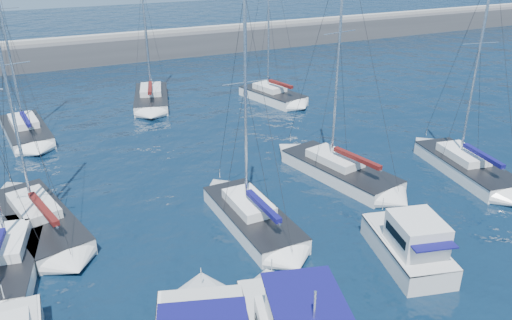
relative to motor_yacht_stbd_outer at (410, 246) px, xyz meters
name	(u,v)px	position (x,y,z in m)	size (l,w,h in m)	color
ground	(298,288)	(-6.13, 0.51, -0.94)	(220.00, 220.00, 0.00)	black
breakwater	(106,53)	(-6.13, 52.51, 0.11)	(160.00, 6.00, 4.45)	#424244
motor_yacht_stbd_outer	(410,246)	(0.00, 0.00, 0.00)	(3.98, 6.17, 3.20)	silver
sailboat_mid_a	(6,259)	(-18.62, 8.14, -0.42)	(4.41, 8.06, 14.42)	white
sailboat_mid_b	(39,220)	(-16.91, 11.50, -0.43)	(5.18, 9.55, 14.84)	silver
sailboat_mid_c	(252,217)	(-5.74, 6.64, -0.43)	(3.18, 8.10, 13.20)	white
sailboat_mid_d	(339,170)	(2.34, 9.81, -0.42)	(4.92, 9.27, 15.67)	silver
sailboat_mid_e	(466,166)	(10.74, 6.56, -0.43)	(4.38, 8.82, 14.29)	white
sailboat_back_a	(26,130)	(-16.99, 27.17, -0.40)	(4.02, 8.32, 16.41)	white
sailboat_back_b	(151,97)	(-5.28, 31.77, -0.38)	(5.21, 8.99, 18.31)	silver
sailboat_back_c	(272,95)	(6.05, 27.50, -0.40)	(4.80, 7.73, 15.32)	white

